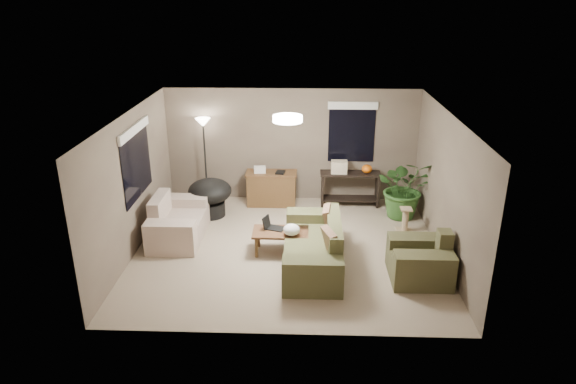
{
  "coord_description": "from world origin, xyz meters",
  "views": [
    {
      "loc": [
        0.31,
        -8.37,
        4.44
      ],
      "look_at": [
        0.0,
        0.2,
        1.05
      ],
      "focal_mm": 32.0,
      "sensor_mm": 36.0,
      "label": 1
    }
  ],
  "objects_px": {
    "armchair": "(420,261)",
    "floor_lamp": "(204,133)",
    "cat_scratching_post": "(405,222)",
    "coffee_table": "(281,234)",
    "houseplant": "(404,194)",
    "loveseat": "(177,223)",
    "main_sofa": "(315,249)",
    "papasan_chair": "(210,195)",
    "desk": "(272,188)",
    "console_table": "(350,186)"
  },
  "relations": [
    {
      "from": "papasan_chair",
      "to": "coffee_table",
      "type": "bearing_deg",
      "value": -45.59
    },
    {
      "from": "loveseat",
      "to": "houseplant",
      "type": "height_order",
      "value": "houseplant"
    },
    {
      "from": "coffee_table",
      "to": "desk",
      "type": "height_order",
      "value": "desk"
    },
    {
      "from": "armchair",
      "to": "floor_lamp",
      "type": "height_order",
      "value": "floor_lamp"
    },
    {
      "from": "desk",
      "to": "console_table",
      "type": "relative_size",
      "value": 0.85
    },
    {
      "from": "loveseat",
      "to": "houseplant",
      "type": "xyz_separation_m",
      "value": [
        4.49,
        1.14,
        0.21
      ]
    },
    {
      "from": "floor_lamp",
      "to": "desk",
      "type": "bearing_deg",
      "value": -3.94
    },
    {
      "from": "coffee_table",
      "to": "floor_lamp",
      "type": "xyz_separation_m",
      "value": [
        -1.76,
        2.32,
        1.24
      ]
    },
    {
      "from": "floor_lamp",
      "to": "coffee_table",
      "type": "bearing_deg",
      "value": -52.9
    },
    {
      "from": "main_sofa",
      "to": "cat_scratching_post",
      "type": "xyz_separation_m",
      "value": [
        1.79,
        1.35,
        -0.08
      ]
    },
    {
      "from": "desk",
      "to": "console_table",
      "type": "height_order",
      "value": "same"
    },
    {
      "from": "armchair",
      "to": "papasan_chair",
      "type": "relative_size",
      "value": 0.87
    },
    {
      "from": "console_table",
      "to": "houseplant",
      "type": "bearing_deg",
      "value": -28.8
    },
    {
      "from": "coffee_table",
      "to": "papasan_chair",
      "type": "bearing_deg",
      "value": 134.41
    },
    {
      "from": "armchair",
      "to": "coffee_table",
      "type": "height_order",
      "value": "armchair"
    },
    {
      "from": "main_sofa",
      "to": "desk",
      "type": "distance_m",
      "value": 2.8
    },
    {
      "from": "loveseat",
      "to": "cat_scratching_post",
      "type": "xyz_separation_m",
      "value": [
        4.4,
        0.41,
        -0.08
      ]
    },
    {
      "from": "papasan_chair",
      "to": "desk",
      "type": "bearing_deg",
      "value": 27.44
    },
    {
      "from": "armchair",
      "to": "floor_lamp",
      "type": "bearing_deg",
      "value": 142.65
    },
    {
      "from": "main_sofa",
      "to": "loveseat",
      "type": "xyz_separation_m",
      "value": [
        -2.61,
        0.94,
        0.0
      ]
    },
    {
      "from": "floor_lamp",
      "to": "cat_scratching_post",
      "type": "xyz_separation_m",
      "value": [
        4.15,
        -1.39,
        -1.38
      ]
    },
    {
      "from": "coffee_table",
      "to": "console_table",
      "type": "bearing_deg",
      "value": 58.12
    },
    {
      "from": "cat_scratching_post",
      "to": "main_sofa",
      "type": "bearing_deg",
      "value": -142.84
    },
    {
      "from": "coffee_table",
      "to": "houseplant",
      "type": "distance_m",
      "value": 3.0
    },
    {
      "from": "main_sofa",
      "to": "console_table",
      "type": "bearing_deg",
      "value": 73.44
    },
    {
      "from": "main_sofa",
      "to": "armchair",
      "type": "xyz_separation_m",
      "value": [
        1.73,
        -0.38,
        0.0
      ]
    },
    {
      "from": "main_sofa",
      "to": "houseplant",
      "type": "relative_size",
      "value": 1.7
    },
    {
      "from": "loveseat",
      "to": "cat_scratching_post",
      "type": "distance_m",
      "value": 4.42
    },
    {
      "from": "desk",
      "to": "coffee_table",
      "type": "bearing_deg",
      "value": -82.08
    },
    {
      "from": "floor_lamp",
      "to": "loveseat",
      "type": "bearing_deg",
      "value": -97.81
    },
    {
      "from": "console_table",
      "to": "cat_scratching_post",
      "type": "bearing_deg",
      "value": -53.29
    },
    {
      "from": "houseplant",
      "to": "cat_scratching_post",
      "type": "relative_size",
      "value": 2.6
    },
    {
      "from": "armchair",
      "to": "console_table",
      "type": "relative_size",
      "value": 0.77
    },
    {
      "from": "main_sofa",
      "to": "coffee_table",
      "type": "distance_m",
      "value": 0.74
    },
    {
      "from": "armchair",
      "to": "houseplant",
      "type": "distance_m",
      "value": 2.48
    },
    {
      "from": "cat_scratching_post",
      "to": "loveseat",
      "type": "bearing_deg",
      "value": -174.68
    },
    {
      "from": "armchair",
      "to": "desk",
      "type": "bearing_deg",
      "value": 131.16
    },
    {
      "from": "houseplant",
      "to": "cat_scratching_post",
      "type": "distance_m",
      "value": 0.79
    },
    {
      "from": "papasan_chair",
      "to": "houseplant",
      "type": "relative_size",
      "value": 0.89
    },
    {
      "from": "loveseat",
      "to": "floor_lamp",
      "type": "bearing_deg",
      "value": 82.19
    },
    {
      "from": "desk",
      "to": "houseplant",
      "type": "relative_size",
      "value": 0.85
    },
    {
      "from": "desk",
      "to": "cat_scratching_post",
      "type": "height_order",
      "value": "desk"
    },
    {
      "from": "coffee_table",
      "to": "papasan_chair",
      "type": "xyz_separation_m",
      "value": [
        -1.55,
        1.58,
        0.11
      ]
    },
    {
      "from": "coffee_table",
      "to": "floor_lamp",
      "type": "distance_m",
      "value": 3.17
    },
    {
      "from": "loveseat",
      "to": "floor_lamp",
      "type": "xyz_separation_m",
      "value": [
        0.25,
        1.8,
        1.3
      ]
    },
    {
      "from": "main_sofa",
      "to": "houseplant",
      "type": "height_order",
      "value": "houseplant"
    },
    {
      "from": "main_sofa",
      "to": "papasan_chair",
      "type": "relative_size",
      "value": 1.91
    },
    {
      "from": "papasan_chair",
      "to": "floor_lamp",
      "type": "height_order",
      "value": "floor_lamp"
    },
    {
      "from": "loveseat",
      "to": "armchair",
      "type": "height_order",
      "value": "same"
    },
    {
      "from": "desk",
      "to": "houseplant",
      "type": "xyz_separation_m",
      "value": [
        2.79,
        -0.56,
        0.13
      ]
    }
  ]
}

